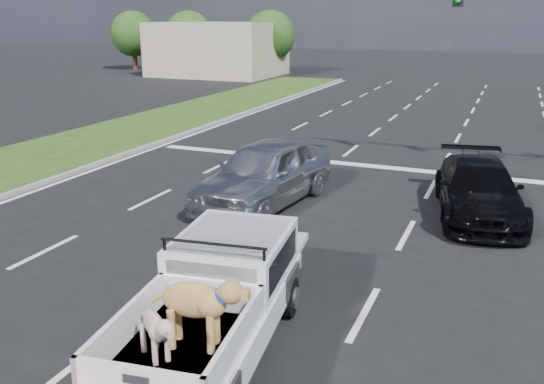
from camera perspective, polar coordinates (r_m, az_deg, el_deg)
The scene contains 11 objects.
ground at distance 10.58m, azimuth -0.28°, elevation -10.20°, with size 160.00×160.00×0.00m, color black.
road_markings at distance 16.39m, azimuth 8.71°, elevation -0.35°, with size 17.75×60.00×0.01m.
grass_median_left at distance 21.64m, azimuth -22.71°, elevation 2.88°, with size 5.00×60.00×0.10m, color #223B12.
curb_left at distance 20.00m, azimuth -17.73°, elevation 2.38°, with size 0.15×60.00×0.14m, color gray.
building_left at distance 50.62m, azimuth -5.38°, elevation 13.92°, with size 10.00×8.00×4.40m, color #BDAA90.
tree_far_a at distance 57.57m, azimuth -13.59°, elevation 14.99°, with size 4.20×4.20×5.40m.
tree_far_b at distance 54.28m, azimuth -8.26°, elevation 15.18°, with size 4.20×4.20×5.40m.
tree_far_c at distance 50.67m, azimuth -0.17°, elevation 15.23°, with size 4.20×4.20×5.40m.
pickup_truck at distance 8.57m, azimuth -5.75°, elevation -10.92°, with size 2.33×4.92×1.78m.
silver_sedan at distance 15.29m, azimuth -0.74°, elevation 1.91°, with size 2.03×5.05×1.72m, color #AAADB2.
black_coupe at distance 15.32m, azimuth 19.77°, elevation 0.25°, with size 1.92×4.73×1.37m, color black.
Camera 1 is at (3.68, -8.67, 4.83)m, focal length 38.00 mm.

